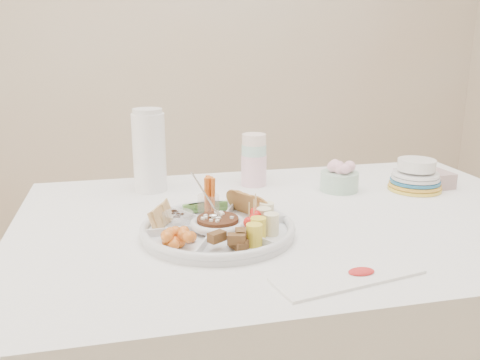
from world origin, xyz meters
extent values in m
cube|color=beige|center=(0.00, 2.00, 1.35)|extent=(4.00, 0.02, 2.70)
cube|color=white|center=(0.00, 0.00, 0.38)|extent=(1.52, 1.02, 0.76)
cylinder|color=silver|center=(-0.24, -0.09, 0.78)|extent=(0.40, 0.40, 0.04)
cylinder|color=black|center=(-0.24, -0.09, 0.79)|extent=(0.11, 0.11, 0.04)
cylinder|color=silver|center=(-0.04, 0.33, 0.87)|extent=(0.09, 0.09, 0.23)
cylinder|color=white|center=(-0.38, 0.34, 0.89)|extent=(0.12, 0.12, 0.27)
cylinder|color=#96B19F|center=(0.22, 0.20, 0.80)|extent=(0.15, 0.15, 0.09)
cube|color=#B59595|center=(0.51, 0.18, 0.78)|extent=(0.17, 0.15, 0.05)
cylinder|color=gold|center=(0.46, 0.15, 0.81)|extent=(0.20, 0.20, 0.11)
cube|color=white|center=(-0.02, -0.38, 0.76)|extent=(0.33, 0.16, 0.01)
camera|label=1|loc=(-0.45, -1.26, 1.23)|focal=38.00mm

